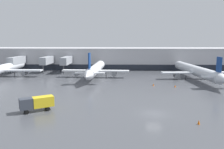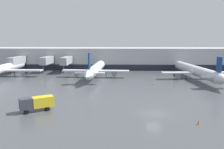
% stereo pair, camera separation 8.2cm
% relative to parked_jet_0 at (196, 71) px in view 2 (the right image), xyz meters
% --- Properties ---
extents(ground_plane, '(320.00, 320.00, 0.00)m').
position_rel_parked_jet_0_xyz_m(ground_plane, '(-18.93, -34.10, -2.65)').
color(ground_plane, '#424449').
extents(terminal_building, '(160.00, 27.83, 9.00)m').
position_rel_parked_jet_0_xyz_m(terminal_building, '(-19.31, 27.74, 1.85)').
color(terminal_building, '#B2B2B7').
rests_on(terminal_building, ground_plane).
extents(parked_jet_0, '(22.22, 39.74, 8.17)m').
position_rel_parked_jet_0_xyz_m(parked_jet_0, '(0.00, 0.00, 0.00)').
color(parked_jet_0, silver).
rests_on(parked_jet_0, ground_plane).
extents(parked_jet_2, '(22.53, 33.88, 8.90)m').
position_rel_parked_jet_0_xyz_m(parked_jet_2, '(-32.55, 2.13, 0.18)').
color(parked_jet_2, silver).
rests_on(parked_jet_2, ground_plane).
extents(parked_jet_3, '(26.81, 35.63, 8.87)m').
position_rel_parked_jet_0_xyz_m(parked_jet_3, '(-64.51, 2.99, 0.04)').
color(parked_jet_3, silver).
rests_on(parked_jet_3, ground_plane).
extents(service_truck_0, '(5.78, 4.46, 2.53)m').
position_rel_parked_jet_0_xyz_m(service_truck_0, '(-39.27, -33.37, -1.07)').
color(service_truck_0, gold).
rests_on(service_truck_0, ground_plane).
extents(traffic_cone_1, '(0.38, 0.38, 0.68)m').
position_rel_parked_jet_0_xyz_m(traffic_cone_1, '(-13.05, -38.76, -2.30)').
color(traffic_cone_1, orange).
rests_on(traffic_cone_1, ground_plane).
extents(traffic_cone_3, '(0.43, 0.43, 0.66)m').
position_rel_parked_jet_0_xyz_m(traffic_cone_3, '(-9.80, -12.59, -2.31)').
color(traffic_cone_3, orange).
rests_on(traffic_cone_3, ground_plane).
extents(traffic_cone_4, '(0.44, 0.44, 0.59)m').
position_rel_parked_jet_0_xyz_m(traffic_cone_4, '(-15.29, -10.84, -2.35)').
color(traffic_cone_4, orange).
rests_on(traffic_cone_4, ground_plane).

